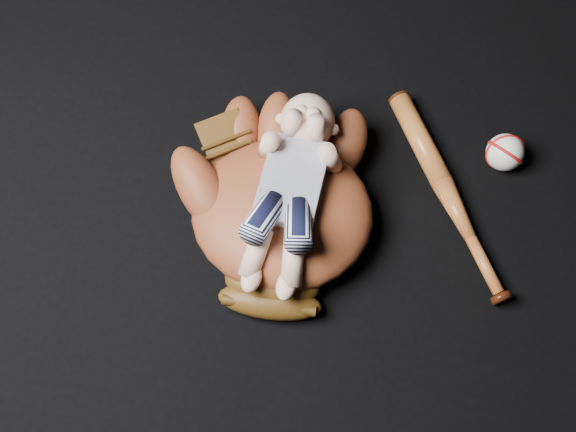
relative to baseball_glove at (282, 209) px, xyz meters
The scene contains 4 objects.
baseball_glove is the anchor object (origin of this frame).
newborn_baby 0.06m from the baseball_glove, ahead, with size 0.18×0.40×0.16m, color #DCAA8E, non-canonical shape.
baseball_bat 0.34m from the baseball_glove, 13.25° to the left, with size 0.05×0.49×0.05m, color #A95320, non-canonical shape.
baseball 0.48m from the baseball_glove, 21.14° to the left, with size 0.08×0.08×0.08m, color white.
Camera 1 is at (-0.05, -0.58, 1.33)m, focal length 45.00 mm.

